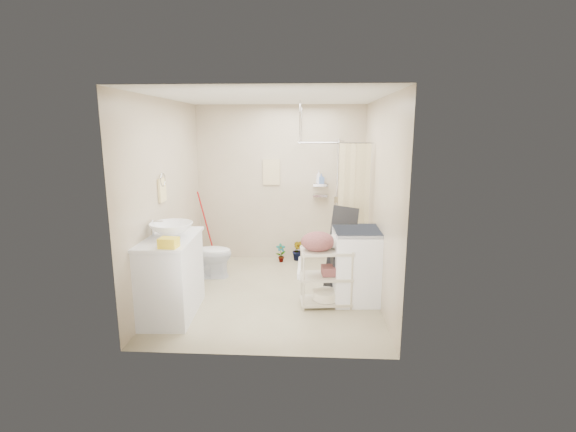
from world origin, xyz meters
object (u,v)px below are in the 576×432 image
washing_machine (358,265)px  laundry_rack (326,272)px  vanity (171,276)px  toilet (207,253)px

washing_machine → laundry_rack: (-0.42, -0.21, -0.03)m
vanity → toilet: (0.12, 1.30, -0.11)m
toilet → washing_machine: bearing=-113.9°
toilet → laundry_rack: bearing=-123.6°
vanity → laundry_rack: size_ratio=1.24×
laundry_rack → vanity: bearing=-174.9°
washing_machine → vanity: bearing=-169.8°
vanity → washing_machine: bearing=11.5°
vanity → toilet: vanity is taller
washing_machine → toilet: bearing=157.8°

